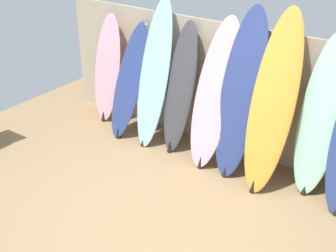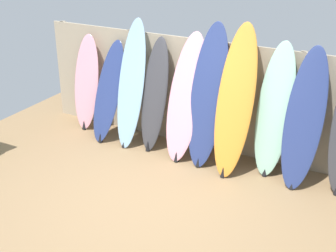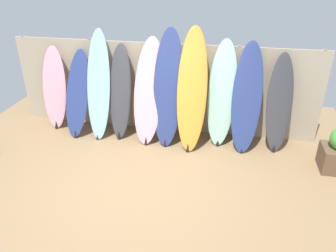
{
  "view_description": "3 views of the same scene",
  "coord_description": "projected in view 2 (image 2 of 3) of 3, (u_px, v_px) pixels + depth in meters",
  "views": [
    {
      "loc": [
        2.6,
        -3.33,
        3.37
      ],
      "look_at": [
        -0.38,
        0.82,
        0.75
      ],
      "focal_mm": 50.0,
      "sensor_mm": 36.0,
      "label": 1
    },
    {
      "loc": [
        2.78,
        -4.5,
        3.54
      ],
      "look_at": [
        -0.02,
        0.72,
        0.87
      ],
      "focal_mm": 50.0,
      "sensor_mm": 36.0,
      "label": 2
    },
    {
      "loc": [
        1.3,
        -4.01,
        3.22
      ],
      "look_at": [
        0.37,
        0.76,
        0.72
      ],
      "focal_mm": 35.0,
      "sensor_mm": 36.0,
      "label": 3
    }
  ],
  "objects": [
    {
      "name": "ground",
      "position": [
        144.0,
        204.0,
        6.27
      ],
      "size": [
        7.68,
        7.68,
        0.0
      ],
      "primitive_type": "plane",
      "color": "#8E704C"
    },
    {
      "name": "fence_back",
      "position": [
        207.0,
        95.0,
        7.51
      ],
      "size": [
        6.08,
        0.11,
        1.8
      ],
      "color": "tan",
      "rests_on": "ground"
    },
    {
      "name": "surfboard_pink_0",
      "position": [
        86.0,
        84.0,
        8.25
      ],
      "size": [
        0.56,
        0.4,
        1.69
      ],
      "color": "pink",
      "rests_on": "ground"
    },
    {
      "name": "surfboard_navy_1",
      "position": [
        108.0,
        92.0,
        7.88
      ],
      "size": [
        0.55,
        0.76,
        1.66
      ],
      "color": "navy",
      "rests_on": "ground"
    },
    {
      "name": "surfboard_skyblue_2",
      "position": [
        131.0,
        85.0,
        7.62
      ],
      "size": [
        0.51,
        0.72,
        2.06
      ],
      "color": "#8CB7D6",
      "rests_on": "ground"
    },
    {
      "name": "surfboard_charcoal_3",
      "position": [
        155.0,
        95.0,
        7.52
      ],
      "size": [
        0.45,
        0.6,
        1.81
      ],
      "color": "#38383D",
      "rests_on": "ground"
    },
    {
      "name": "surfboard_pink_4",
      "position": [
        185.0,
        98.0,
        7.19
      ],
      "size": [
        0.63,
        0.74,
        1.96
      ],
      "color": "pink",
      "rests_on": "ground"
    },
    {
      "name": "surfboard_navy_5",
      "position": [
        208.0,
        97.0,
        6.99
      ],
      "size": [
        0.56,
        0.67,
        2.15
      ],
      "color": "navy",
      "rests_on": "ground"
    },
    {
      "name": "surfboard_orange_6",
      "position": [
        235.0,
        102.0,
        6.75
      ],
      "size": [
        0.58,
        0.84,
        2.18
      ],
      "color": "orange",
      "rests_on": "ground"
    },
    {
      "name": "surfboard_seafoam_7",
      "position": [
        274.0,
        111.0,
        6.72
      ],
      "size": [
        0.54,
        0.53,
        1.96
      ],
      "color": "#9ED6BC",
      "rests_on": "ground"
    },
    {
      "name": "surfboard_navy_8",
      "position": [
        304.0,
        120.0,
        6.44
      ],
      "size": [
        0.54,
        0.67,
        1.96
      ],
      "color": "navy",
      "rests_on": "ground"
    }
  ]
}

